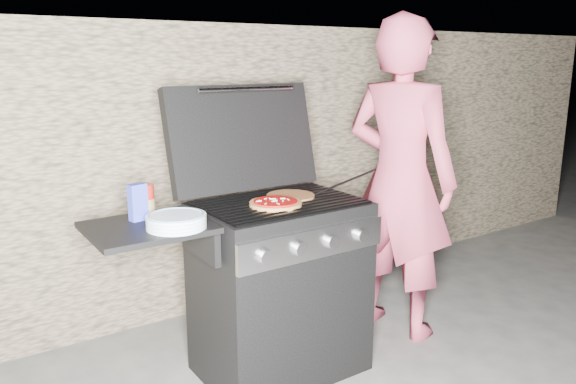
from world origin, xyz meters
TOP-DOWN VIEW (x-y plane):
  - ground at (0.00, 0.00)m, footprint 50.00×50.00m
  - stone_wall at (0.00, 1.05)m, footprint 8.00×0.35m
  - gas_grill at (-0.25, 0.00)m, footprint 1.34×0.79m
  - pizza_topped at (-0.06, -0.06)m, footprint 0.30×0.30m
  - pizza_plain at (0.09, 0.04)m, footprint 0.32×0.32m
  - sauce_jar at (-0.64, 0.13)m, footprint 0.12×0.12m
  - blue_carton at (-0.68, 0.09)m, footprint 0.08×0.06m
  - plate_stack at (-0.59, -0.11)m, footprint 0.33×0.33m
  - person at (0.83, 0.01)m, footprint 0.62×0.77m
  - tongs at (0.41, 0.00)m, footprint 0.45×0.04m

SIDE VIEW (x-z plane):
  - ground at x=0.00m, z-range 0.00..0.00m
  - gas_grill at x=-0.25m, z-range 0.00..0.91m
  - stone_wall at x=0.00m, z-range 0.00..1.80m
  - person at x=0.83m, z-range 0.00..1.83m
  - pizza_plain at x=0.09m, z-range 0.91..0.92m
  - pizza_topped at x=-0.06m, z-range 0.91..0.94m
  - plate_stack at x=-0.59m, z-range 0.90..0.96m
  - tongs at x=0.41m, z-range 0.91..1.00m
  - sauce_jar at x=-0.64m, z-range 0.90..1.05m
  - blue_carton at x=-0.68m, z-range 0.90..1.06m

